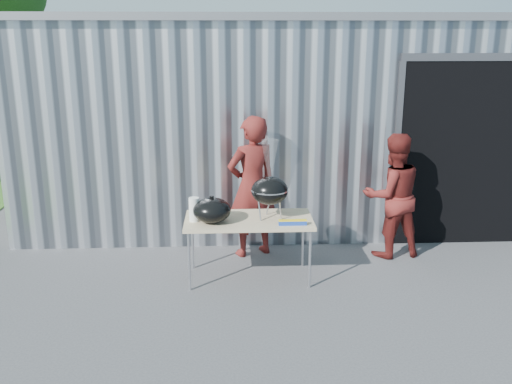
{
  "coord_description": "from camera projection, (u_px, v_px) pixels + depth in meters",
  "views": [
    {
      "loc": [
        -0.19,
        -5.71,
        2.89
      ],
      "look_at": [
        0.12,
        0.73,
        1.05
      ],
      "focal_mm": 40.0,
      "sensor_mm": 36.0,
      "label": 1
    }
  ],
  "objects": [
    {
      "name": "grill_lid",
      "position": [
        212.0,
        210.0,
        6.54
      ],
      "size": [
        0.44,
        0.44,
        0.32
      ],
      "color": "black",
      "rests_on": "folding_table"
    },
    {
      "name": "person_cook",
      "position": [
        252.0,
        187.0,
        7.38
      ],
      "size": [
        0.8,
        0.68,
        1.86
      ],
      "primitive_type": "imported",
      "rotation": [
        0.0,
        0.0,
        3.55
      ],
      "color": "maroon",
      "rests_on": "ground"
    },
    {
      "name": "ground",
      "position": [
        248.0,
        302.0,
        6.29
      ],
      "size": [
        80.0,
        80.0,
        0.0
      ],
      "primitive_type": "plane",
      "color": "#404042"
    },
    {
      "name": "building",
      "position": [
        289.0,
        107.0,
        10.31
      ],
      "size": [
        8.2,
        6.2,
        3.1
      ],
      "color": "silver",
      "rests_on": "ground"
    },
    {
      "name": "white_tub",
      "position": [
        202.0,
        210.0,
        6.85
      ],
      "size": [
        0.2,
        0.15,
        0.1
      ],
      "primitive_type": "cube",
      "color": "white",
      "rests_on": "folding_table"
    },
    {
      "name": "folding_table",
      "position": [
        249.0,
        222.0,
        6.71
      ],
      "size": [
        1.5,
        0.75,
        0.75
      ],
      "color": "tan",
      "rests_on": "ground"
    },
    {
      "name": "person_bystander",
      "position": [
        392.0,
        196.0,
        7.38
      ],
      "size": [
        0.89,
        0.75,
        1.64
      ],
      "primitive_type": "imported",
      "rotation": [
        0.0,
        0.0,
        3.31
      ],
      "color": "maroon",
      "rests_on": "ground"
    },
    {
      "name": "paper_towels",
      "position": [
        194.0,
        209.0,
        6.58
      ],
      "size": [
        0.12,
        0.12,
        0.28
      ],
      "primitive_type": "cylinder",
      "color": "white",
      "rests_on": "folding_table"
    },
    {
      "name": "foil_box",
      "position": [
        293.0,
        222.0,
        6.47
      ],
      "size": [
        0.32,
        0.06,
        0.06
      ],
      "color": "#183B9E",
      "rests_on": "folding_table"
    },
    {
      "name": "kettle_grill",
      "position": [
        270.0,
        184.0,
        6.6
      ],
      "size": [
        0.44,
        0.44,
        0.94
      ],
      "color": "black",
      "rests_on": "folding_table"
    }
  ]
}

